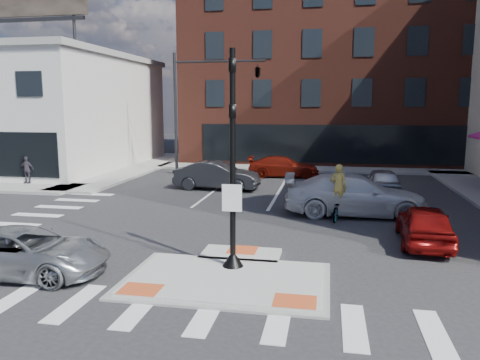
% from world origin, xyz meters
% --- Properties ---
extents(ground, '(120.00, 120.00, 0.00)m').
position_xyz_m(ground, '(0.00, 0.00, 0.00)').
color(ground, '#28282B').
rests_on(ground, ground).
extents(refuge_island, '(5.40, 4.65, 0.13)m').
position_xyz_m(refuge_island, '(0.00, -0.26, 0.05)').
color(refuge_island, gray).
rests_on(refuge_island, ground).
extents(sidewalk_nw, '(23.50, 20.50, 0.15)m').
position_xyz_m(sidewalk_nw, '(-16.76, 15.29, 0.08)').
color(sidewalk_nw, gray).
rests_on(sidewalk_nw, ground).
extents(sidewalk_n, '(26.00, 3.00, 0.15)m').
position_xyz_m(sidewalk_n, '(3.00, 22.00, 0.07)').
color(sidewalk_n, gray).
rests_on(sidewalk_n, ground).
extents(building_nw, '(20.40, 16.40, 14.40)m').
position_xyz_m(building_nw, '(-21.98, 19.98, 4.23)').
color(building_nw, silver).
rests_on(building_nw, ground).
extents(building_n, '(24.40, 18.40, 15.50)m').
position_xyz_m(building_n, '(3.00, 31.99, 7.80)').
color(building_n, '#59261B').
rests_on(building_n, ground).
extents(building_far_left, '(10.00, 12.00, 10.00)m').
position_xyz_m(building_far_left, '(-4.00, 52.00, 5.00)').
color(building_far_left, slate).
rests_on(building_far_left, ground).
extents(building_far_right, '(12.00, 12.00, 12.00)m').
position_xyz_m(building_far_right, '(9.00, 54.00, 6.00)').
color(building_far_right, brown).
rests_on(building_far_right, ground).
extents(signal_pole, '(0.60, 0.60, 5.98)m').
position_xyz_m(signal_pole, '(0.00, 0.40, 2.36)').
color(signal_pole, black).
rests_on(signal_pole, refuge_island).
extents(mast_arm_signal, '(6.10, 2.24, 8.00)m').
position_xyz_m(mast_arm_signal, '(-3.47, 18.00, 6.21)').
color(mast_arm_signal, black).
rests_on(mast_arm_signal, ground).
extents(silver_suv, '(4.72, 2.33, 1.29)m').
position_xyz_m(silver_suv, '(-5.55, -1.00, 0.64)').
color(silver_suv, '#A2A6A9').
rests_on(silver_suv, ground).
extents(red_sedan, '(1.85, 4.10, 1.37)m').
position_xyz_m(red_sedan, '(5.79, 4.03, 0.68)').
color(red_sedan, maroon).
rests_on(red_sedan, ground).
extents(white_pickup, '(6.07, 2.75, 1.72)m').
position_xyz_m(white_pickup, '(3.73, 7.96, 0.86)').
color(white_pickup, silver).
rests_on(white_pickup, ground).
extents(bg_car_dark, '(4.76, 1.89, 1.54)m').
position_xyz_m(bg_car_dark, '(-3.46, 12.87, 0.77)').
color(bg_car_dark, '#25262A').
rests_on(bg_car_dark, ground).
extents(bg_car_silver, '(1.74, 4.08, 1.38)m').
position_xyz_m(bg_car_silver, '(5.38, 13.12, 0.69)').
color(bg_car_silver, silver).
rests_on(bg_car_silver, ground).
extents(bg_car_red, '(4.71, 2.18, 1.33)m').
position_xyz_m(bg_car_red, '(-0.29, 18.14, 0.67)').
color(bg_car_red, maroon).
rests_on(bg_car_red, ground).
extents(cyclist, '(0.98, 1.91, 2.28)m').
position_xyz_m(cyclist, '(3.00, 7.00, 0.77)').
color(cyclist, '#3F3F44').
rests_on(cyclist, ground).
extents(pedestrian_b, '(0.93, 0.40, 1.56)m').
position_xyz_m(pedestrian_b, '(-14.52, 11.92, 0.93)').
color(pedestrian_b, '#36303B').
rests_on(pedestrian_b, sidewalk_nw).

